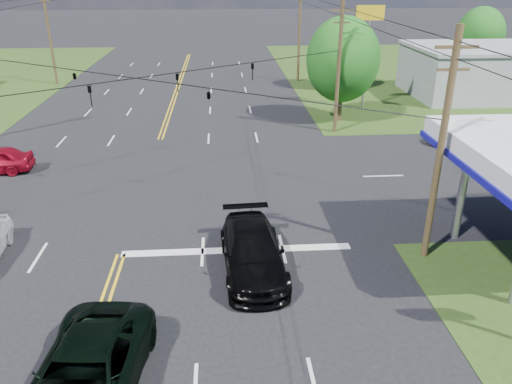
{
  "coord_description": "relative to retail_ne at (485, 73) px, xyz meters",
  "views": [
    {
      "loc": [
        4.51,
        -14.9,
        11.22
      ],
      "look_at": [
        5.98,
        6.0,
        1.88
      ],
      "focal_mm": 35.0,
      "sensor_mm": 36.0,
      "label": 1
    }
  ],
  "objects": [
    {
      "name": "pole_se",
      "position": [
        -17.0,
        -29.0,
        2.72
      ],
      "size": [
        1.6,
        0.28,
        9.5
      ],
      "color": "#3D2F1A",
      "rests_on": "ground"
    },
    {
      "name": "pickup_dkgreen",
      "position": [
        -29.5,
        -36.03,
        -1.33
      ],
      "size": [
        3.43,
        6.47,
        1.73
      ],
      "primitive_type": "imported",
      "rotation": [
        0.0,
        0.0,
        -0.09
      ],
      "color": "black",
      "rests_on": "ground"
    },
    {
      "name": "pole_left_far",
      "position": [
        -43.0,
        8.0,
        2.97
      ],
      "size": [
        1.6,
        0.28,
        10.0
      ],
      "color": "#3D2F1A",
      "rests_on": "ground"
    },
    {
      "name": "polesign_ne",
      "position": [
        -13.0,
        -4.01,
        4.59
      ],
      "size": [
        2.37,
        0.28,
        8.61
      ],
      "color": "#A5A5AA",
      "rests_on": "ground"
    },
    {
      "name": "stop_bar",
      "position": [
        -25.0,
        -28.0,
        -2.2
      ],
      "size": [
        10.0,
        0.5,
        0.02
      ],
      "primitive_type": "cube",
      "color": "silver",
      "rests_on": "ground"
    },
    {
      "name": "suv_black",
      "position": [
        -24.41,
        -29.58,
        -1.34
      ],
      "size": [
        2.71,
        6.01,
        1.71
      ],
      "primitive_type": "imported",
      "rotation": [
        0.0,
        0.0,
        0.05
      ],
      "color": "black",
      "rests_on": "ground"
    },
    {
      "name": "tree_right_a",
      "position": [
        -16.0,
        -8.0,
        2.67
      ],
      "size": [
        5.7,
        5.7,
        8.18
      ],
      "color": "#3D2F1A",
      "rests_on": "ground"
    },
    {
      "name": "sedan_far",
      "position": [
        -8.8,
        -14.5,
        -1.52
      ],
      "size": [
        4.87,
        2.44,
        1.36
      ],
      "primitive_type": "imported",
      "rotation": [
        0.0,
        0.0,
        -1.69
      ],
      "color": "#AFAEB3",
      "rests_on": "ground"
    },
    {
      "name": "pole_ne",
      "position": [
        -17.0,
        -11.0,
        2.72
      ],
      "size": [
        1.6,
        0.28,
        9.5
      ],
      "color": "#3D2F1A",
      "rests_on": "ground"
    },
    {
      "name": "power_lines",
      "position": [
        -30.0,
        -22.0,
        6.4
      ],
      "size": [
        26.04,
        100.0,
        0.64
      ],
      "color": "black",
      "rests_on": "ground"
    },
    {
      "name": "tree_right_b",
      "position": [
        -13.5,
        4.0,
        2.02
      ],
      "size": [
        4.94,
        4.94,
        7.09
      ],
      "color": "#3D2F1A",
      "rests_on": "ground"
    },
    {
      "name": "retail_ne",
      "position": [
        0.0,
        0.0,
        0.0
      ],
      "size": [
        14.0,
        10.0,
        4.4
      ],
      "primitive_type": "cube",
      "color": "gray",
      "rests_on": "ground"
    },
    {
      "name": "span_wire_signals",
      "position": [
        -30.0,
        -20.0,
        3.8
      ],
      "size": [
        26.0,
        18.0,
        1.13
      ],
      "color": "black",
      "rests_on": "ground"
    },
    {
      "name": "ground",
      "position": [
        -30.0,
        -20.0,
        -2.2
      ],
      "size": [
        280.0,
        280.0,
        0.0
      ],
      "primitive_type": "plane",
      "color": "black",
      "rests_on": "ground"
    },
    {
      "name": "tree_far_r",
      "position": [
        4.0,
        10.0,
        2.34
      ],
      "size": [
        5.32,
        5.32,
        7.63
      ],
      "color": "#3D2F1A",
      "rests_on": "ground"
    },
    {
      "name": "pole_right_far",
      "position": [
        -17.0,
        8.0,
        2.97
      ],
      "size": [
        1.6,
        0.28,
        10.0
      ],
      "color": "#3D2F1A",
      "rests_on": "ground"
    },
    {
      "name": "grass_ne",
      "position": [
        5.0,
        12.0,
        -2.2
      ],
      "size": [
        46.0,
        48.0,
        0.03
      ],
      "primitive_type": "cube",
      "color": "#2A3E14",
      "rests_on": "ground"
    }
  ]
}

